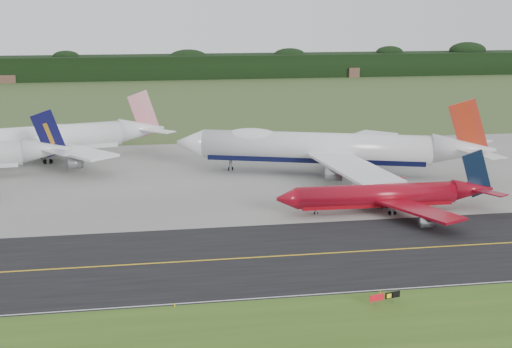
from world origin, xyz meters
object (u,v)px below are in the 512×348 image
object	(u,v)px
jet_red_737	(388,195)
jet_star_tail	(43,139)
taxiway_sign	(385,296)
jet_ba_747	(327,148)

from	to	relation	value
jet_red_737	jet_star_tail	size ratio (longest dim) A/B	0.68
jet_red_737	jet_star_tail	world-z (taller)	jet_star_tail
jet_star_tail	jet_red_737	bearing A→B (deg)	-39.41
jet_star_tail	taxiway_sign	world-z (taller)	jet_star_tail
taxiway_sign	jet_star_tail	bearing A→B (deg)	119.02
taxiway_sign	jet_ba_747	bearing A→B (deg)	80.95
jet_red_737	jet_ba_747	bearing A→B (deg)	96.56
jet_ba_747	jet_red_737	size ratio (longest dim) A/B	1.67
jet_ba_747	jet_red_737	bearing A→B (deg)	-83.44
jet_ba_747	jet_red_737	xyz separation A→B (m)	(3.56, -31.01, -3.03)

